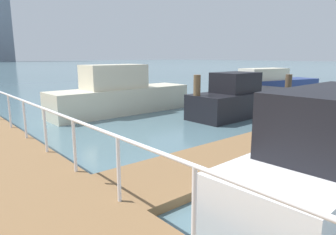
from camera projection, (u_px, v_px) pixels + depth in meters
ground_plane at (39, 103)px, 17.24m from camera, size 300.00×300.00×0.00m
floating_dock at (259, 147)px, 8.72m from camera, size 10.92×2.00×0.18m
boardwalk_railing at (74, 130)px, 5.88m from camera, size 0.06×26.37×1.08m
dock_piling_0 at (197, 99)px, 12.29m from camera, size 0.28×0.28×1.91m
dock_piling_1 at (288, 89)px, 16.81m from camera, size 0.35×0.35×1.65m
moored_boat_0 at (270, 87)px, 18.81m from camera, size 7.00×2.91×1.91m
moored_boat_2 at (120, 95)px, 14.27m from camera, size 6.90×1.92×2.26m
moored_boat_4 at (242, 99)px, 13.86m from camera, size 5.93×1.90×1.94m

